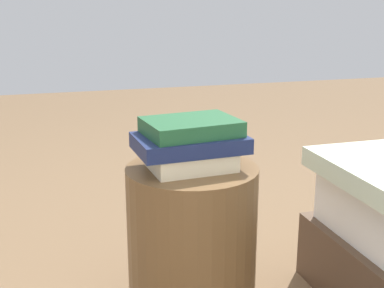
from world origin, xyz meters
TOP-DOWN VIEW (x-y plane):
  - side_table at (0.00, 0.00)m, footprint 0.37×0.37m
  - book_cream at (0.01, 0.01)m, footprint 0.24×0.17m
  - book_navy at (0.01, 0.00)m, footprint 0.31×0.21m
  - book_forest at (-0.00, -0.01)m, footprint 0.27×0.21m

SIDE VIEW (x-z plane):
  - side_table at x=0.00m, z-range 0.00..0.46m
  - book_cream at x=0.01m, z-range 0.46..0.51m
  - book_navy at x=0.01m, z-range 0.51..0.56m
  - book_forest at x=0.00m, z-range 0.56..0.60m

